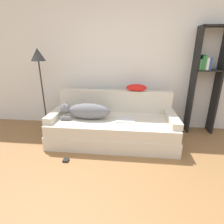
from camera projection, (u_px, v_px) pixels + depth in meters
The scene contains 11 objects.
wall_back at pixel (127, 59), 3.32m from camera, with size 7.17×0.06×2.70m.
couch at pixel (113, 130), 3.02m from camera, with size 2.10×0.95×0.41m.
couch_backrest at pixel (115, 101), 3.26m from camera, with size 2.06×0.15×0.39m.
couch_arm_left at pixel (57, 114), 3.03m from camera, with size 0.15×0.76×0.10m.
couch_arm_right at pixel (172, 118), 2.83m from camera, with size 0.15×0.76×0.10m.
dog at pixel (86, 111), 2.91m from camera, with size 0.85×0.28×0.27m.
laptop at pixel (125, 120), 2.87m from camera, with size 0.32×0.27×0.02m.
throw_pillow at pixel (136, 88), 3.12m from camera, with size 0.36×0.18×0.13m.
bookshelf at pixel (206, 76), 3.10m from camera, with size 0.47×0.26×1.89m.
floor_lamp at pixel (39, 64), 3.09m from camera, with size 0.25×0.25×1.54m.
power_adapter at pixel (66, 160), 2.50m from camera, with size 0.08×0.08×0.03m.
Camera 1 is at (0.08, -1.11, 1.51)m, focal length 28.00 mm.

